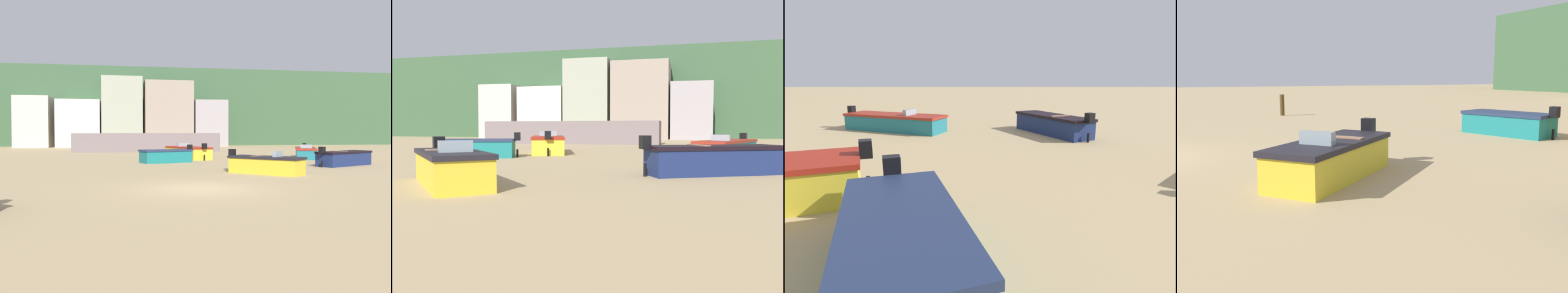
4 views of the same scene
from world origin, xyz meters
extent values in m
cube|color=#365537|center=(0.00, 66.00, 6.05)|extent=(90.00, 32.00, 12.10)
cube|color=slate|center=(-0.09, 30.00, 0.99)|extent=(15.38, 2.40, 1.99)
cube|color=beige|center=(-14.68, 46.87, 3.50)|extent=(4.64, 5.74, 7.00)
cube|color=beige|center=(-8.60, 47.47, 3.29)|extent=(5.91, 6.95, 6.59)
cube|color=#969B88|center=(-2.62, 47.10, 4.94)|extent=(5.64, 6.20, 9.88)
cube|color=gray|center=(3.98, 46.70, 4.71)|extent=(6.88, 5.41, 9.42)
cube|color=#989094|center=(10.03, 46.61, 3.37)|extent=(4.78, 5.21, 6.75)
cube|color=#187273|center=(0.17, 13.65, 0.39)|extent=(3.63, 2.44, 0.77)
cube|color=#202C4D|center=(0.17, 13.65, 0.83)|extent=(3.75, 2.55, 0.12)
cube|color=black|center=(1.93, 14.23, 1.01)|extent=(0.37, 0.39, 0.40)
cylinder|color=black|center=(1.93, 14.23, 0.19)|extent=(0.13, 0.13, 0.39)
cube|color=navy|center=(10.83, 9.07, 0.39)|extent=(4.24, 2.98, 0.78)
cube|color=black|center=(10.83, 9.07, 0.84)|extent=(4.37, 3.10, 0.12)
cube|color=black|center=(8.83, 8.04, 1.02)|extent=(0.40, 0.41, 0.40)
cylinder|color=black|center=(8.83, 8.04, 0.20)|extent=(0.13, 0.13, 0.39)
cube|color=#8E674B|center=(10.37, 8.84, 0.89)|extent=(0.69, 1.03, 0.08)
cube|color=#1C6C7B|center=(11.80, 16.77, 0.36)|extent=(3.29, 5.30, 0.71)
cube|color=maroon|center=(11.80, 16.77, 0.77)|extent=(3.41, 5.43, 0.12)
cube|color=black|center=(12.84, 19.32, 0.95)|extent=(0.40, 0.38, 0.40)
cylinder|color=black|center=(12.84, 19.32, 0.18)|extent=(0.13, 0.13, 0.36)
cube|color=#8C9EA8|center=(11.46, 15.94, 0.97)|extent=(0.89, 0.52, 0.28)
cube|color=gold|center=(2.33, 17.48, 0.42)|extent=(3.12, 4.88, 0.83)
cube|color=maroon|center=(2.33, 17.48, 0.89)|extent=(3.23, 5.00, 0.12)
cube|color=black|center=(3.17, 15.15, 1.07)|extent=(0.40, 0.37, 0.40)
cylinder|color=black|center=(3.17, 15.15, 0.21)|extent=(0.13, 0.13, 0.42)
cube|color=#8C9EA8|center=(2.05, 18.23, 1.09)|extent=(1.00, 0.53, 0.28)
cube|color=gold|center=(4.30, 4.99, 0.38)|extent=(3.43, 3.56, 0.76)
cube|color=black|center=(4.30, 4.99, 0.82)|extent=(3.56, 3.69, 0.12)
cube|color=black|center=(2.93, 6.46, 1.00)|extent=(0.43, 0.42, 0.40)
cylinder|color=black|center=(2.93, 6.46, 0.19)|extent=(0.14, 0.14, 0.38)
cube|color=#8C9EA8|center=(4.73, 4.52, 1.02)|extent=(0.71, 0.68, 0.28)
cube|color=#986D51|center=(3.99, 5.32, 0.87)|extent=(0.97, 0.93, 0.08)
camera|label=1|loc=(-2.88, -15.23, 2.08)|focal=38.97mm
camera|label=2|loc=(10.18, -4.03, 1.48)|focal=37.36mm
camera|label=3|loc=(-3.62, 12.62, 2.66)|focal=28.30mm
camera|label=4|loc=(13.31, 2.03, 2.32)|focal=38.92mm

